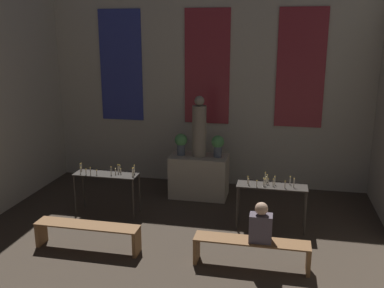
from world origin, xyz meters
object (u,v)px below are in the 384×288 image
object	(u,v)px
statue	(199,129)
person_seated	(261,224)
candle_rack_left	(107,179)
pew_back_right	(251,248)
flower_vase_right	(218,144)
candle_rack_right	(272,191)
pew_back_left	(87,231)
flower_vase_left	(181,142)
altar	(199,176)

from	to	relation	value
statue	person_seated	world-z (taller)	statue
candle_rack_left	person_seated	size ratio (longest dim) A/B	2.02
candle_rack_left	statue	bearing A→B (deg)	39.43
candle_rack_left	pew_back_right	size ratio (longest dim) A/B	0.72
flower_vase_right	person_seated	size ratio (longest dim) A/B	0.76
candle_rack_right	pew_back_right	size ratio (longest dim) A/B	0.72
candle_rack_right	pew_back_left	size ratio (longest dim) A/B	0.72
candle_rack_left	candle_rack_right	size ratio (longest dim) A/B	1.00
flower_vase_left	pew_back_left	world-z (taller)	flower_vase_left
altar	pew_back_right	distance (m)	3.26
person_seated	altar	bearing A→B (deg)	118.16
pew_back_left	person_seated	size ratio (longest dim) A/B	2.82
flower_vase_left	pew_back_right	distance (m)	3.58
flower_vase_left	person_seated	xyz separation A→B (m)	(1.99, -2.92, -0.51)
altar	candle_rack_right	bearing A→B (deg)	-39.42
candle_rack_left	pew_back_right	xyz separation A→B (m)	(3.12, -1.53, -0.43)
pew_back_left	pew_back_right	distance (m)	2.86
flower_vase_right	pew_back_left	size ratio (longest dim) A/B	0.27
altar	person_seated	xyz separation A→B (m)	(1.56, -2.92, 0.27)
flower_vase_left	altar	bearing A→B (deg)	0.00
statue	altar	bearing A→B (deg)	0.00
altar	candle_rack_left	distance (m)	2.20
candle_rack_left	pew_back_right	world-z (taller)	candle_rack_left
pew_back_right	candle_rack_left	bearing A→B (deg)	153.79
altar	pew_back_left	bearing A→B (deg)	-116.05
pew_back_left	flower_vase_right	bearing A→B (deg)	57.59
candle_rack_right	candle_rack_left	bearing A→B (deg)	-179.99
candle_rack_left	pew_back_left	distance (m)	1.61
statue	flower_vase_left	world-z (taller)	statue
statue	pew_back_left	world-z (taller)	statue
statue	person_seated	bearing A→B (deg)	-61.84
statue	candle_rack_left	size ratio (longest dim) A/B	1.04
flower_vase_left	pew_back_right	world-z (taller)	flower_vase_left
candle_rack_right	pew_back_right	bearing A→B (deg)	-99.61
statue	pew_back_right	world-z (taller)	statue
candle_rack_left	flower_vase_left	bearing A→B (deg)	47.75
flower_vase_left	pew_back_right	xyz separation A→B (m)	(1.85, -2.92, -0.93)
statue	candle_rack_left	world-z (taller)	statue
altar	person_seated	bearing A→B (deg)	-61.84
pew_back_right	person_seated	distance (m)	0.44
flower_vase_left	pew_back_left	xyz separation A→B (m)	(-1.00, -2.92, -0.93)
statue	flower_vase_right	size ratio (longest dim) A/B	2.76
pew_back_left	person_seated	world-z (taller)	person_seated
flower_vase_left	flower_vase_right	world-z (taller)	same
candle_rack_right	altar	bearing A→B (deg)	140.58
flower_vase_right	candle_rack_left	xyz separation A→B (m)	(-2.11, -1.39, -0.50)
altar	pew_back_right	xyz separation A→B (m)	(1.43, -2.92, -0.15)
statue	flower_vase_left	distance (m)	0.55
flower_vase_left	candle_rack_right	bearing A→B (deg)	-33.27
flower_vase_left	statue	bearing A→B (deg)	0.00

